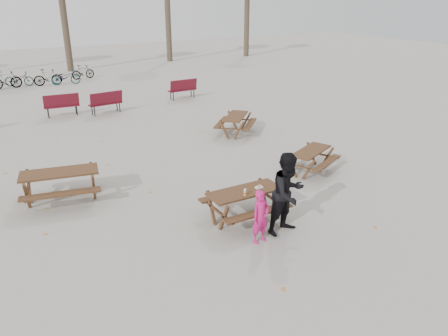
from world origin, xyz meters
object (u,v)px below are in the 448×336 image
food_tray (259,187)px  picnic_table_far (236,125)px  child (261,217)px  adult (288,194)px  soda_bottle (245,192)px  picnic_table_north (61,186)px  main_picnic_table (245,198)px  picnic_table_east (310,161)px

food_tray → picnic_table_far: food_tray is taller
food_tray → picnic_table_far: 6.86m
child → adult: size_ratio=0.64×
soda_bottle → adult: bearing=-47.3°
picnic_table_far → food_tray: bearing=-163.1°
soda_bottle → adult: 1.00m
child → picnic_table_north: (-3.38, 4.30, -0.20)m
main_picnic_table → adult: (0.53, -0.96, 0.37)m
main_picnic_table → food_tray: size_ratio=10.00×
soda_bottle → picnic_table_east: size_ratio=0.11×
picnic_table_east → soda_bottle: bearing=-177.0°
main_picnic_table → child: child is taller
picnic_table_north → picnic_table_far: picnic_table_north is taller
soda_bottle → picnic_table_east: bearing=27.3°
food_tray → soda_bottle: soda_bottle is taller
soda_bottle → picnic_table_north: size_ratio=0.09×
soda_bottle → picnic_table_far: size_ratio=0.10×
child → picnic_table_far: bearing=54.0°
adult → picnic_table_north: size_ratio=0.99×
picnic_table_north → picnic_table_far: (7.06, 2.80, -0.05)m
adult → picnic_table_far: size_ratio=1.14×
adult → picnic_table_east: (2.86, 2.55, -0.61)m
child → adult: 0.86m
adult → main_picnic_table: bearing=109.0°
child → picnic_table_east: bearing=27.3°
picnic_table_north → picnic_table_east: bearing=-2.2°
picnic_table_far → adult: bearing=-158.9°
child → food_tray: bearing=49.2°
food_tray → picnic_table_north: 5.21m
picnic_table_north → picnic_table_far: bearing=32.8°
main_picnic_table → picnic_table_north: bearing=138.1°
main_picnic_table → adult: size_ratio=0.94×
main_picnic_table → food_tray: food_tray is taller
picnic_table_far → soda_bottle: bearing=-166.1°
main_picnic_table → soda_bottle: (-0.14, -0.23, 0.26)m
main_picnic_table → child: 1.07m
picnic_table_east → picnic_table_far: picnic_table_far is taller
picnic_table_east → picnic_table_north: 7.22m
main_picnic_table → soda_bottle: size_ratio=10.59×
picnic_table_east → picnic_table_north: (-7.02, 1.67, 0.07)m
child → adult: adult is taller
picnic_table_far → main_picnic_table: bearing=-166.0°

